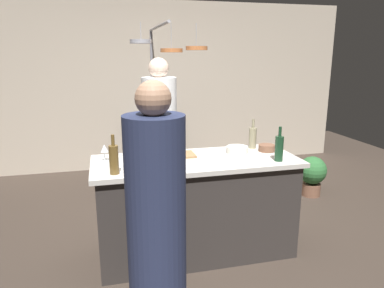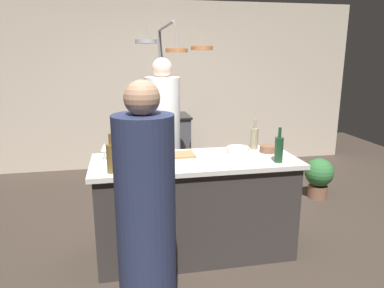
% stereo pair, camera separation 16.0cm
% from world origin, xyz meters
% --- Properties ---
extents(ground_plane, '(9.00, 9.00, 0.00)m').
position_xyz_m(ground_plane, '(0.00, 0.00, 0.00)').
color(ground_plane, '#382D26').
extents(back_wall, '(6.40, 0.16, 2.60)m').
position_xyz_m(back_wall, '(0.00, 2.85, 1.30)').
color(back_wall, '#BCAD99').
rests_on(back_wall, ground_plane).
extents(kitchen_island, '(1.80, 0.72, 0.90)m').
position_xyz_m(kitchen_island, '(0.00, 0.00, 0.45)').
color(kitchen_island, '#332D2B').
rests_on(kitchen_island, ground_plane).
extents(stove_range, '(0.80, 0.64, 0.89)m').
position_xyz_m(stove_range, '(0.00, 2.45, 0.45)').
color(stove_range, '#47474C').
rests_on(stove_range, ground_plane).
extents(chef, '(0.37, 0.37, 1.76)m').
position_xyz_m(chef, '(-0.18, 0.88, 0.82)').
color(chef, white).
rests_on(chef, ground_plane).
extents(bar_stool_left, '(0.28, 0.28, 0.68)m').
position_xyz_m(bar_stool_left, '(-0.49, -0.62, 0.38)').
color(bar_stool_left, '#4C4C51').
rests_on(bar_stool_left, ground_plane).
extents(guest_left, '(0.35, 0.35, 1.66)m').
position_xyz_m(guest_left, '(-0.50, -0.99, 0.77)').
color(guest_left, '#262D4C').
rests_on(guest_left, ground_plane).
extents(overhead_pot_rack, '(0.91, 1.53, 2.17)m').
position_xyz_m(overhead_pot_rack, '(0.02, 1.80, 1.69)').
color(overhead_pot_rack, gray).
rests_on(overhead_pot_rack, ground_plane).
extents(potted_plant, '(0.36, 0.36, 0.52)m').
position_xyz_m(potted_plant, '(1.81, 0.98, 0.30)').
color(potted_plant, brown).
rests_on(potted_plant, ground_plane).
extents(cutting_board, '(0.32, 0.22, 0.02)m').
position_xyz_m(cutting_board, '(-0.14, 0.14, 0.91)').
color(cutting_board, '#997047').
rests_on(cutting_board, kitchen_island).
extents(pepper_mill, '(0.05, 0.05, 0.21)m').
position_xyz_m(pepper_mill, '(-0.58, -0.14, 1.01)').
color(pepper_mill, '#382319').
rests_on(pepper_mill, kitchen_island).
extents(wine_bottle_red, '(0.07, 0.07, 0.32)m').
position_xyz_m(wine_bottle_red, '(-0.52, 0.27, 1.02)').
color(wine_bottle_red, '#143319').
rests_on(wine_bottle_red, kitchen_island).
extents(wine_bottle_white, '(0.07, 0.07, 0.29)m').
position_xyz_m(wine_bottle_white, '(0.63, 0.24, 1.01)').
color(wine_bottle_white, gray).
rests_on(wine_bottle_white, kitchen_island).
extents(wine_bottle_amber, '(0.07, 0.07, 0.31)m').
position_xyz_m(wine_bottle_amber, '(-0.71, -0.24, 1.02)').
color(wine_bottle_amber, brown).
rests_on(wine_bottle_amber, kitchen_island).
extents(wine_bottle_green, '(0.07, 0.07, 0.30)m').
position_xyz_m(wine_bottle_green, '(0.68, -0.22, 1.02)').
color(wine_bottle_green, '#193D23').
rests_on(wine_bottle_green, kitchen_island).
extents(wine_bottle_dark, '(0.07, 0.07, 0.33)m').
position_xyz_m(wine_bottle_dark, '(-0.48, -0.22, 1.03)').
color(wine_bottle_dark, black).
rests_on(wine_bottle_dark, kitchen_island).
extents(wine_glass_by_chef, '(0.07, 0.07, 0.15)m').
position_xyz_m(wine_glass_by_chef, '(-0.78, 0.13, 1.01)').
color(wine_glass_by_chef, silver).
rests_on(wine_glass_by_chef, kitchen_island).
extents(wine_glass_near_left_guest, '(0.07, 0.07, 0.15)m').
position_xyz_m(wine_glass_near_left_guest, '(-0.44, -0.06, 1.01)').
color(wine_glass_near_left_guest, silver).
rests_on(wine_glass_near_left_guest, kitchen_island).
extents(mixing_bowl_wooden, '(0.15, 0.15, 0.06)m').
position_xyz_m(mixing_bowl_wooden, '(0.72, 0.09, 0.93)').
color(mixing_bowl_wooden, brown).
rests_on(mixing_bowl_wooden, kitchen_island).
extents(mixing_bowl_ceramic, '(0.20, 0.20, 0.06)m').
position_xyz_m(mixing_bowl_ceramic, '(0.42, 0.11, 0.93)').
color(mixing_bowl_ceramic, silver).
rests_on(mixing_bowl_ceramic, kitchen_island).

